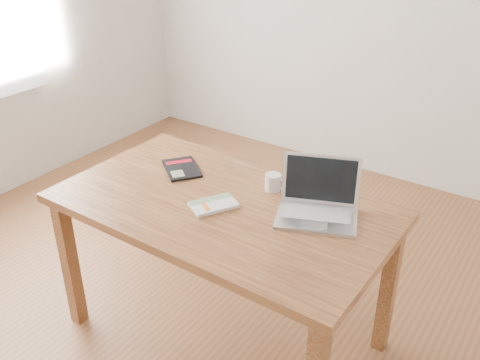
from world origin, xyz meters
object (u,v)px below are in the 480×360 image
Objects in this scene: white_guidebook at (214,205)px; desk at (223,220)px; black_guidebook at (182,168)px; coffee_mug at (273,182)px; laptop at (318,204)px.

desk is at bearing 102.97° from white_guidebook.
white_guidebook is 0.39m from black_guidebook.
desk is 14.00× the size of coffee_mug.
white_guidebook reaches higher than desk.
coffee_mug is (0.47, 0.08, 0.03)m from black_guidebook.
white_guidebook is at bearing -82.31° from black_guidebook.
black_guidebook is at bearing 158.44° from laptop.
coffee_mug is at bearing -43.50° from black_guidebook.
desk is at bearing 179.49° from laptop.
black_guidebook is 2.61× the size of coffee_mug.
coffee_mug is (0.12, 0.22, 0.13)m from desk.
laptop reaches higher than coffee_mug.
laptop is (0.38, 0.15, 0.14)m from desk.
coffee_mug is at bearing 92.83° from white_guidebook.
white_guidebook is at bearing -175.58° from laptop.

